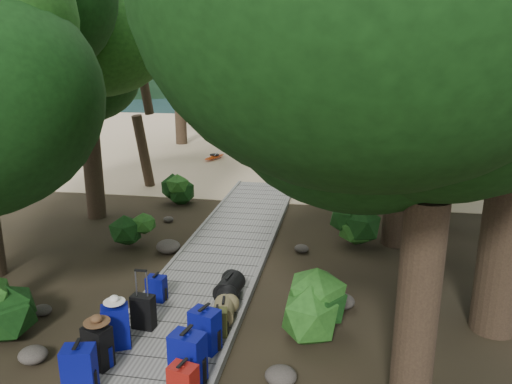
% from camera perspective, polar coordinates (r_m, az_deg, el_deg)
% --- Properties ---
extents(ground, '(120.00, 120.00, 0.00)m').
position_cam_1_polar(ground, '(10.89, -4.55, -8.69)').
color(ground, '#332819').
rests_on(ground, ground).
extents(sand_beach, '(40.00, 22.00, 0.02)m').
position_cam_1_polar(sand_beach, '(26.10, 4.35, 5.70)').
color(sand_beach, tan).
rests_on(sand_beach, ground).
extents(distant_hill, '(32.00, 16.00, 12.00)m').
position_cam_1_polar(distant_hill, '(71.76, -26.73, 10.39)').
color(distant_hill, black).
rests_on(distant_hill, ground).
extents(boardwalk, '(2.00, 12.00, 0.12)m').
position_cam_1_polar(boardwalk, '(11.76, -3.33, -6.46)').
color(boardwalk, gray).
rests_on(boardwalk, ground).
extents(backpack_left_a, '(0.46, 0.37, 0.77)m').
position_cam_1_polar(backpack_left_a, '(7.27, -19.54, -18.49)').
color(backpack_left_a, '#03077A').
rests_on(backpack_left_a, boardwalk).
extents(backpack_left_b, '(0.44, 0.37, 0.69)m').
position_cam_1_polar(backpack_left_b, '(7.76, -17.65, -16.28)').
color(backpack_left_b, black).
rests_on(backpack_left_b, boardwalk).
extents(backpack_left_c, '(0.49, 0.44, 0.75)m').
position_cam_1_polar(backpack_left_c, '(8.11, -15.74, -14.39)').
color(backpack_left_c, '#03077A').
rests_on(backpack_left_c, boardwalk).
extents(backpack_left_d, '(0.35, 0.26, 0.51)m').
position_cam_1_polar(backpack_left_d, '(9.38, -11.30, -10.61)').
color(backpack_left_d, '#03077A').
rests_on(backpack_left_d, boardwalk).
extents(backpack_right_a, '(0.40, 0.32, 0.62)m').
position_cam_1_polar(backpack_right_a, '(6.83, -8.32, -20.82)').
color(backpack_right_a, '#9C2107').
rests_on(backpack_right_a, boardwalk).
extents(backpack_right_b, '(0.50, 0.40, 0.81)m').
position_cam_1_polar(backpack_right_b, '(7.15, -7.82, -18.03)').
color(backpack_right_b, '#03077A').
rests_on(backpack_right_b, boardwalk).
extents(backpack_right_c, '(0.50, 0.42, 0.73)m').
position_cam_1_polar(backpack_right_c, '(7.80, -5.87, -15.21)').
color(backpack_right_c, '#03077A').
rests_on(backpack_right_c, boardwalk).
extents(backpack_right_d, '(0.36, 0.29, 0.49)m').
position_cam_1_polar(backpack_right_d, '(8.20, -4.44, -14.50)').
color(backpack_right_d, '#323615').
rests_on(backpack_right_d, boardwalk).
extents(duffel_right_khaki, '(0.44, 0.58, 0.35)m').
position_cam_1_polar(duffel_right_khaki, '(8.62, -3.71, -13.38)').
color(duffel_right_khaki, brown).
rests_on(duffel_right_khaki, boardwalk).
extents(duffel_right_black, '(0.48, 0.70, 0.41)m').
position_cam_1_polar(duffel_right_black, '(9.32, -3.06, -10.82)').
color(duffel_right_black, black).
rests_on(duffel_right_black, boardwalk).
extents(suitcase_on_boardwalk, '(0.39, 0.24, 0.58)m').
position_cam_1_polar(suitcase_on_boardwalk, '(8.54, -12.75, -13.20)').
color(suitcase_on_boardwalk, black).
rests_on(suitcase_on_boardwalk, boardwalk).
extents(lone_suitcase_on_sand, '(0.44, 0.34, 0.61)m').
position_cam_1_polar(lone_suitcase_on_sand, '(18.46, 2.74, 2.60)').
color(lone_suitcase_on_sand, black).
rests_on(lone_suitcase_on_sand, sand_beach).
extents(hat_brown, '(0.37, 0.37, 0.11)m').
position_cam_1_polar(hat_brown, '(7.57, -17.77, -13.62)').
color(hat_brown, '#51351E').
rests_on(hat_brown, backpack_left_b).
extents(hat_white, '(0.33, 0.33, 0.11)m').
position_cam_1_polar(hat_white, '(7.92, -15.92, -11.64)').
color(hat_white, silver).
rests_on(hat_white, backpack_left_c).
extents(kayak, '(1.52, 2.97, 0.29)m').
position_cam_1_polar(kayak, '(21.75, -4.76, 4.12)').
color(kayak, '#BF3B10').
rests_on(kayak, sand_beach).
extents(sun_lounger, '(1.22, 1.98, 0.61)m').
position_cam_1_polar(sun_lounger, '(20.04, 11.27, 3.35)').
color(sun_lounger, silver).
rests_on(sun_lounger, sand_beach).
extents(tree_right_a, '(4.48, 4.48, 7.47)m').
position_cam_1_polar(tree_right_a, '(5.89, 19.81, 7.53)').
color(tree_right_a, black).
rests_on(tree_right_a, ground).
extents(tree_right_c, '(5.35, 5.35, 9.26)m').
position_cam_1_polar(tree_right_c, '(11.83, 17.19, 15.70)').
color(tree_right_c, black).
rests_on(tree_right_c, ground).
extents(tree_right_d, '(5.58, 5.58, 10.22)m').
position_cam_1_polar(tree_right_d, '(13.25, 21.74, 17.32)').
color(tree_right_d, black).
rests_on(tree_right_d, ground).
extents(tree_right_e, '(4.38, 4.38, 7.88)m').
position_cam_1_polar(tree_right_e, '(16.71, 14.85, 13.27)').
color(tree_right_e, black).
rests_on(tree_right_e, ground).
extents(tree_right_f, '(5.33, 5.33, 9.52)m').
position_cam_1_polar(tree_right_f, '(19.52, 24.12, 15.14)').
color(tree_right_f, black).
rests_on(tree_right_f, ground).
extents(tree_left_c, '(4.20, 4.20, 7.30)m').
position_cam_1_polar(tree_left_c, '(14.17, -18.91, 11.45)').
color(tree_left_c, black).
rests_on(tree_left_c, ground).
extents(tree_back_a, '(5.53, 5.53, 9.57)m').
position_cam_1_polar(tree_back_a, '(25.34, 0.55, 16.29)').
color(tree_back_a, black).
rests_on(tree_back_a, ground).
extents(tree_back_b, '(5.07, 5.07, 9.06)m').
position_cam_1_polar(tree_back_b, '(26.10, 9.40, 15.52)').
color(tree_back_b, black).
rests_on(tree_back_b, ground).
extents(tree_back_c, '(4.50, 4.50, 8.11)m').
position_cam_1_polar(tree_back_c, '(25.61, 15.47, 14.11)').
color(tree_back_c, black).
rests_on(tree_back_c, ground).
extents(tree_back_d, '(4.89, 4.89, 8.15)m').
position_cam_1_polar(tree_back_d, '(25.44, -8.86, 14.52)').
color(tree_back_d, black).
rests_on(tree_back_d, ground).
extents(palm_right_a, '(4.41, 4.41, 7.52)m').
position_cam_1_polar(palm_right_a, '(15.69, 12.20, 12.66)').
color(palm_right_a, '#164312').
rests_on(palm_right_a, ground).
extents(palm_right_b, '(4.22, 4.22, 8.16)m').
position_cam_1_polar(palm_right_b, '(20.75, 17.33, 13.83)').
color(palm_right_b, '#164312').
rests_on(palm_right_b, ground).
extents(palm_right_c, '(4.41, 4.41, 7.01)m').
position_cam_1_polar(palm_right_c, '(21.58, 10.01, 12.80)').
color(palm_right_c, '#164312').
rests_on(palm_right_c, ground).
extents(palm_left_a, '(4.72, 4.72, 7.51)m').
position_cam_1_polar(palm_left_a, '(17.25, -13.65, 12.79)').
color(palm_left_a, '#164312').
rests_on(palm_left_a, ground).
extents(rock_left_a, '(0.44, 0.39, 0.24)m').
position_cam_1_polar(rock_left_a, '(8.51, -24.13, -16.63)').
color(rock_left_a, '#4C473F').
rests_on(rock_left_a, ground).
extents(rock_left_b, '(0.33, 0.30, 0.18)m').
position_cam_1_polar(rock_left_b, '(9.80, -23.23, -12.30)').
color(rock_left_b, '#4C473F').
rests_on(rock_left_b, ground).
extents(rock_left_c, '(0.56, 0.51, 0.31)m').
position_cam_1_polar(rock_left_c, '(11.78, -9.99, -6.15)').
color(rock_left_c, '#4C473F').
rests_on(rock_left_c, ground).
extents(rock_left_d, '(0.28, 0.25, 0.15)m').
position_cam_1_polar(rock_left_d, '(13.90, -9.97, -3.08)').
color(rock_left_d, '#4C473F').
rests_on(rock_left_d, ground).
extents(rock_right_a, '(0.45, 0.41, 0.25)m').
position_cam_1_polar(rock_right_a, '(7.42, 2.85, -20.25)').
color(rock_right_a, '#4C473F').
rests_on(rock_right_a, ground).
extents(rock_right_b, '(0.48, 0.43, 0.26)m').
position_cam_1_polar(rock_right_b, '(9.38, 9.75, -12.19)').
color(rock_right_b, '#4C473F').
rests_on(rock_right_b, ground).
extents(rock_right_c, '(0.33, 0.30, 0.18)m').
position_cam_1_polar(rock_right_c, '(11.70, 5.23, -6.44)').
color(rock_right_c, '#4C473F').
rests_on(rock_right_c, ground).
extents(shrub_left_b, '(0.86, 0.86, 0.78)m').
position_cam_1_polar(shrub_left_b, '(12.26, -13.71, -4.31)').
color(shrub_left_b, '#1C4514').
rests_on(shrub_left_b, ground).
extents(shrub_left_c, '(1.08, 1.08, 0.97)m').
position_cam_1_polar(shrub_left_c, '(15.35, -9.30, 0.34)').
color(shrub_left_c, '#1C4514').
rests_on(shrub_left_c, ground).
extents(shrub_right_a, '(1.10, 1.10, 0.99)m').
position_cam_1_polar(shrub_right_a, '(8.39, 6.97, -12.78)').
color(shrub_right_a, '#1C4514').
rests_on(shrub_right_a, ground).
extents(shrub_right_b, '(1.17, 1.17, 1.06)m').
position_cam_1_polar(shrub_right_b, '(12.10, 11.06, -3.72)').
color(shrub_right_b, '#1C4514').
rests_on(shrub_right_b, ground).
extents(shrub_right_c, '(0.80, 0.80, 0.72)m').
position_cam_1_polar(shrub_right_c, '(15.96, 7.78, 0.52)').
color(shrub_right_c, '#1C4514').
rests_on(shrub_right_c, ground).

